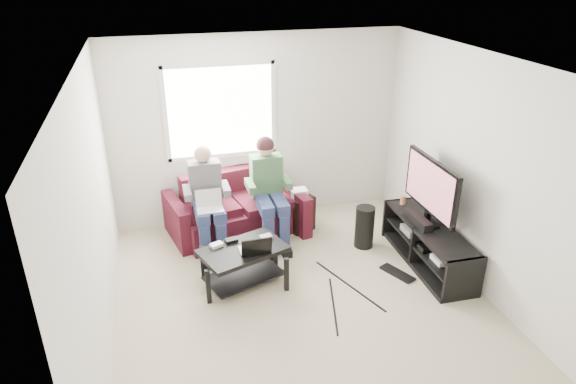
{
  "coord_description": "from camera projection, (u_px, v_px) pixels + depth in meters",
  "views": [
    {
      "loc": [
        -1.39,
        -4.37,
        3.49
      ],
      "look_at": [
        -0.02,
        0.6,
        1.1
      ],
      "focal_mm": 32.0,
      "sensor_mm": 36.0,
      "label": 1
    }
  ],
  "objects": [
    {
      "name": "tv_stand",
      "position": [
        428.0,
        247.0,
        6.28
      ],
      "size": [
        0.52,
        1.6,
        0.53
      ],
      "color": "black",
      "rests_on": "floor"
    },
    {
      "name": "console_black",
      "position": [
        431.0,
        243.0,
        6.2
      ],
      "size": [
        0.38,
        0.3,
        0.07
      ],
      "primitive_type": "cube",
      "color": "black",
      "rests_on": "tv_stand"
    },
    {
      "name": "console_grey",
      "position": [
        417.0,
        229.0,
        6.5
      ],
      "size": [
        0.34,
        0.26,
        0.08
      ],
      "primitive_type": "cube",
      "color": "gray",
      "rests_on": "tv_stand"
    },
    {
      "name": "person_left",
      "position": [
        207.0,
        196.0,
        6.45
      ],
      "size": [
        0.4,
        0.7,
        1.34
      ],
      "color": "navy",
      "rests_on": "sofa"
    },
    {
      "name": "subwoofer",
      "position": [
        364.0,
        227.0,
        6.64
      ],
      "size": [
        0.25,
        0.25,
        0.56
      ],
      "primitive_type": "cylinder",
      "color": "black",
      "rests_on": "floor"
    },
    {
      "name": "ceiling",
      "position": [
        309.0,
        65.0,
        4.53
      ],
      "size": [
        4.5,
        4.5,
        0.0
      ],
      "primitive_type": "plane",
      "rotation": [
        3.14,
        0.0,
        0.0
      ],
      "color": "white",
      "rests_on": "wall_back"
    },
    {
      "name": "end_table",
      "position": [
        299.0,
        211.0,
        7.08
      ],
      "size": [
        0.34,
        0.34,
        0.6
      ],
      "color": "black",
      "rests_on": "floor"
    },
    {
      "name": "wall_back",
      "position": [
        258.0,
        130.0,
        7.04
      ],
      "size": [
        4.5,
        0.0,
        4.5
      ],
      "primitive_type": "plane",
      "rotation": [
        1.57,
        0.0,
        0.0
      ],
      "color": "silver",
      "rests_on": "floor"
    },
    {
      "name": "tv",
      "position": [
        431.0,
        188.0,
        6.05
      ],
      "size": [
        0.12,
        1.1,
        0.81
      ],
      "color": "black",
      "rests_on": "tv_stand"
    },
    {
      "name": "wall_front",
      "position": [
        416.0,
        352.0,
        3.11
      ],
      "size": [
        4.5,
        0.0,
        4.5
      ],
      "primitive_type": "plane",
      "rotation": [
        -1.57,
        0.0,
        0.0
      ],
      "color": "silver",
      "rests_on": "floor"
    },
    {
      "name": "soundbar",
      "position": [
        418.0,
        220.0,
        6.19
      ],
      "size": [
        0.12,
        0.5,
        0.1
      ],
      "primitive_type": "cube",
      "color": "black",
      "rests_on": "tv_stand"
    },
    {
      "name": "person_right",
      "position": [
        269.0,
        184.0,
        6.63
      ],
      "size": [
        0.4,
        0.71,
        1.38
      ],
      "color": "navy",
      "rests_on": "sofa"
    },
    {
      "name": "controller_b",
      "position": [
        231.0,
        240.0,
        5.92
      ],
      "size": [
        0.16,
        0.12,
        0.04
      ],
      "primitive_type": "cube",
      "rotation": [
        0.0,
        0.0,
        0.21
      ],
      "color": "black",
      "rests_on": "coffee_table"
    },
    {
      "name": "window",
      "position": [
        221.0,
        111.0,
        6.78
      ],
      "size": [
        1.48,
        0.04,
        1.28
      ],
      "color": "white",
      "rests_on": "wall_back"
    },
    {
      "name": "drink_cup",
      "position": [
        403.0,
        200.0,
        6.67
      ],
      "size": [
        0.08,
        0.08,
        0.12
      ],
      "primitive_type": "cylinder",
      "color": "#A46A47",
      "rests_on": "tv_stand"
    },
    {
      "name": "controller_a",
      "position": [
        217.0,
        245.0,
        5.82
      ],
      "size": [
        0.16,
        0.14,
        0.04
      ],
      "primitive_type": "cube",
      "rotation": [
        0.0,
        0.0,
        0.38
      ],
      "color": "silver",
      "rests_on": "coffee_table"
    },
    {
      "name": "sofa",
      "position": [
        236.0,
        211.0,
        6.98
      ],
      "size": [
        1.92,
        1.11,
        0.82
      ],
      "color": "#43101A",
      "rests_on": "floor"
    },
    {
      "name": "controller_c",
      "position": [
        266.0,
        237.0,
        5.99
      ],
      "size": [
        0.16,
        0.12,
        0.04
      ],
      "primitive_type": "cube",
      "rotation": [
        0.0,
        0.0,
        0.23
      ],
      "color": "gray",
      "rests_on": "coffee_table"
    },
    {
      "name": "coffee_table",
      "position": [
        243.0,
        258.0,
        5.84
      ],
      "size": [
        1.08,
        0.86,
        0.47
      ],
      "color": "black",
      "rests_on": "floor"
    },
    {
      "name": "wall_right",
      "position": [
        482.0,
        177.0,
        5.56
      ],
      "size": [
        0.0,
        4.5,
        4.5
      ],
      "primitive_type": "plane",
      "rotation": [
        1.57,
        0.0,
        -1.57
      ],
      "color": "silver",
      "rests_on": "floor"
    },
    {
      "name": "keyboard_floor",
      "position": [
        397.0,
        273.0,
        6.15
      ],
      "size": [
        0.32,
        0.47,
        0.02
      ],
      "primitive_type": "cube",
      "rotation": [
        0.0,
        0.0,
        0.42
      ],
      "color": "black",
      "rests_on": "floor"
    },
    {
      "name": "console_white",
      "position": [
        446.0,
        259.0,
        5.9
      ],
      "size": [
        0.3,
        0.22,
        0.06
      ],
      "primitive_type": "cube",
      "color": "silver",
      "rests_on": "tv_stand"
    },
    {
      "name": "floor",
      "position": [
        305.0,
        304.0,
        5.63
      ],
      "size": [
        4.5,
        4.5,
        0.0
      ],
      "primitive_type": "plane",
      "color": "#B7AE8E",
      "rests_on": "ground"
    },
    {
      "name": "laptop_black",
      "position": [
        254.0,
        241.0,
        5.7
      ],
      "size": [
        0.41,
        0.36,
        0.24
      ],
      "primitive_type": null,
      "rotation": [
        0.0,
        0.0,
        0.44
      ],
      "color": "black",
      "rests_on": "coffee_table"
    },
    {
      "name": "wall_left",
      "position": [
        93.0,
        223.0,
        4.6
      ],
      "size": [
        0.0,
        4.5,
        4.5
      ],
      "primitive_type": "plane",
      "rotation": [
        1.57,
        0.0,
        1.57
      ],
      "color": "silver",
      "rests_on": "floor"
    },
    {
      "name": "laptop_silver",
      "position": [
        210.0,
        205.0,
        6.26
      ],
      "size": [
        0.36,
        0.29,
        0.24
      ],
      "primitive_type": null,
      "rotation": [
        0.0,
        0.0,
        0.24
      ],
      "color": "silver",
      "rests_on": "person_left"
    }
  ]
}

